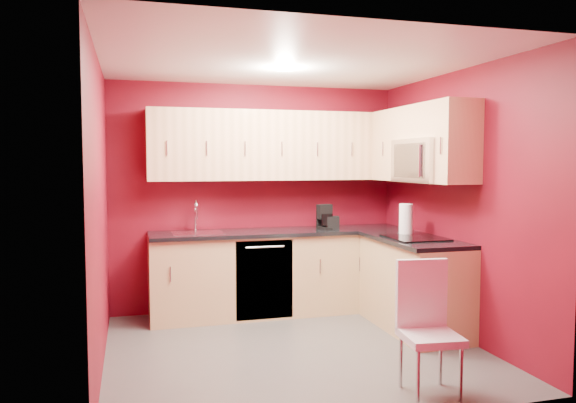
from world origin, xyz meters
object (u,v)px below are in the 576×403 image
coffee_maker (327,217)px  sink (197,230)px  paper_towel (406,219)px  napkin_holder (333,223)px  microwave (427,161)px  dining_chair (431,330)px

coffee_maker → sink: bearing=165.6°
paper_towel → coffee_maker: bearing=130.8°
sink → napkin_holder: (1.47, -0.09, 0.04)m
sink → paper_towel: 2.15m
napkin_holder → microwave: bearing=-55.7°
dining_chair → coffee_maker: bearing=95.1°
microwave → sink: size_ratio=1.46×
dining_chair → paper_towel: bearing=74.9°
napkin_holder → paper_towel: paper_towel is taller
sink → coffee_maker: size_ratio=1.94×
coffee_maker → napkin_holder: coffee_maker is taller
sink → coffee_maker: (1.41, -0.06, 0.10)m
microwave → paper_towel: 0.65m
sink → napkin_holder: sink is taller
microwave → napkin_holder: 1.30m
microwave → coffee_maker: 1.32m
microwave → sink: 2.43m
microwave → napkin_holder: bearing=124.3°
coffee_maker → napkin_holder: (0.06, -0.03, -0.06)m
sink → microwave: bearing=-25.6°
coffee_maker → napkin_holder: 0.09m
microwave → dining_chair: 1.98m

